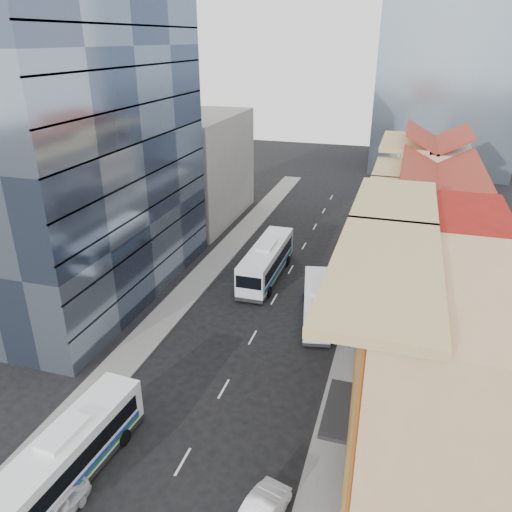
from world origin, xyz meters
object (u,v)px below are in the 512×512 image
(bus_right, at_px, (317,303))
(bus_left_far, at_px, (266,261))
(office_tower, at_px, (81,138))
(shophouse_tan, at_px, (445,382))
(bus_left_near, at_px, (68,455))
(sedan_left, at_px, (54,510))

(bus_right, bearing_deg, bus_left_far, 123.59)
(office_tower, distance_m, bus_right, 25.36)
(bus_left_far, distance_m, bus_right, 9.30)
(shophouse_tan, height_order, bus_left_near, shophouse_tan)
(office_tower, relative_size, bus_left_far, 2.45)
(office_tower, bearing_deg, bus_left_near, -61.25)
(bus_left_near, bearing_deg, bus_right, 69.18)
(bus_left_far, xyz_separation_m, bus_right, (6.51, -6.63, -0.38))
(office_tower, relative_size, bus_left_near, 2.69)
(bus_right, xyz_separation_m, sedan_left, (-9.20, -24.15, -0.85))
(bus_left_far, height_order, bus_right, bus_left_far)
(office_tower, distance_m, sedan_left, 30.11)
(office_tower, xyz_separation_m, sedan_left, (12.30, -23.48, -14.27))
(shophouse_tan, relative_size, bus_left_near, 1.25)
(bus_left_far, relative_size, bus_right, 1.24)
(office_tower, height_order, bus_left_far, office_tower)
(bus_right, height_order, sedan_left, bus_right)
(shophouse_tan, distance_m, office_tower, 35.19)
(bus_left_far, bearing_deg, office_tower, -153.95)
(bus_left_near, relative_size, bus_left_far, 0.91)
(bus_right, bearing_deg, office_tower, 170.91)
(shophouse_tan, bearing_deg, office_tower, 155.70)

